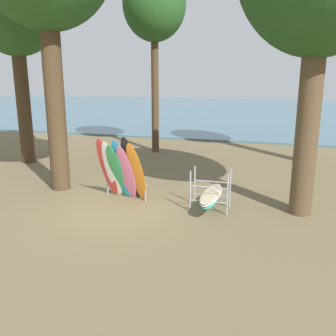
% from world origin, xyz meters
% --- Properties ---
extents(ground_plane, '(80.00, 80.00, 0.00)m').
position_xyz_m(ground_plane, '(0.00, 0.00, 0.00)').
color(ground_plane, brown).
extents(lake_water, '(80.00, 36.00, 0.10)m').
position_xyz_m(lake_water, '(0.00, 30.18, 0.05)').
color(lake_water, '#477084').
rests_on(lake_water, ground).
extents(tree_mid_behind, '(3.90, 3.90, 9.18)m').
position_xyz_m(tree_mid_behind, '(-6.47, 4.50, 6.82)').
color(tree_mid_behind, '#42301E').
rests_on(tree_mid_behind, ground).
extents(tree_far_left_back, '(3.07, 3.07, 9.00)m').
position_xyz_m(tree_far_left_back, '(-1.56, 8.44, 7.13)').
color(tree_far_left_back, '#4C3823').
rests_on(tree_far_left_back, ground).
extents(leaning_board_pile, '(1.77, 1.07, 2.19)m').
position_xyz_m(leaning_board_pile, '(-0.16, 0.76, 1.00)').
color(leaning_board_pile, red).
rests_on(leaning_board_pile, ground).
extents(board_storage_rack, '(1.15, 2.13, 1.25)m').
position_xyz_m(board_storage_rack, '(2.74, 0.71, 0.47)').
color(board_storage_rack, '#9EA0A5').
rests_on(board_storage_rack, ground).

